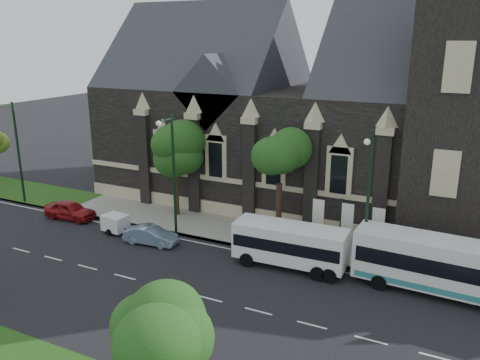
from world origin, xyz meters
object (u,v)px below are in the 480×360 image
Objects in this scene: car_far_red at (70,210)px; street_lamp_far at (16,148)px; shuttle_bus at (290,243)px; sedan at (151,235)px; tree_walk_left at (178,148)px; banner_flag_center at (345,222)px; street_lamp_near at (368,195)px; tree_walk_right at (284,159)px; street_lamp_mid at (172,168)px; tree_park_east at (155,326)px; banner_flag_right at (375,227)px; box_trailer at (115,223)px; banner_flag_left at (316,217)px; tour_coach at (458,268)px.

street_lamp_far is at bearing 78.27° from car_far_red.
shuttle_bus reaches higher than sedan.
tree_walk_left is 1.91× the size of banner_flag_center.
street_lamp_near is 1.24× the size of shuttle_bus.
tree_walk_right is 0.87× the size of street_lamp_far.
street_lamp_near is 1.00× the size of street_lamp_mid.
banner_flag_center is (12.29, 1.91, -2.73)m from street_lamp_mid.
tree_park_east is 19.32m from street_lamp_mid.
tree_park_east is 16.86m from street_lamp_near.
tree_walk_right reaches higher than banner_flag_right.
sedan is (-10.71, 14.19, -3.98)m from tree_park_east.
tree_walk_left is at bearing -179.94° from tree_walk_right.
tree_walk_left is (-11.97, 20.03, 1.12)m from tree_park_east.
banner_flag_center is at bearing 19.05° from box_trailer.
tree_walk_left is 7.62m from box_trailer.
car_far_red is (-16.64, -4.57, -5.08)m from tree_walk_right.
car_far_red is at bearing 75.83° from sedan.
street_lamp_mid is 2.25× the size of banner_flag_right.
street_lamp_near reaches higher than banner_flag_left.
banner_flag_center is (5.08, -1.71, -3.43)m from tree_walk_right.
tree_walk_right is 1.07× the size of shuttle_bus.
banner_flag_left reaches higher than box_trailer.
tree_walk_left is at bearing 173.11° from banner_flag_center.
tour_coach reaches higher than sedan.
box_trailer is (-23.55, -0.80, -1.01)m from tour_coach.
tree_walk_right is 13.51m from box_trailer.
tour_coach reaches higher than shuttle_bus.
tour_coach is (21.19, -4.50, -3.93)m from tree_walk_left.
tree_walk_right is 0.87× the size of street_lamp_near.
car_far_red is (-23.71, -2.86, -1.64)m from banner_flag_right.
sedan is (-10.82, -4.14, -1.74)m from banner_flag_left.
car_far_red is (-21.71, -2.86, -1.64)m from banner_flag_center.
box_trailer is at bearing 134.22° from tree_park_east.
banner_flag_center is at bearing 48.61° from shuttle_bus.
street_lamp_near is at bearing -48.07° from banner_flag_center.
street_lamp_mid is 3.36× the size of box_trailer.
box_trailer is at bearing -167.66° from banner_flag_center.
street_lamp_mid is 6.23m from box_trailer.
shuttle_bus is (-0.64, -3.19, -0.77)m from banner_flag_left.
tour_coach is 2.92× the size of sedan.
street_lamp_near reaches higher than box_trailer.
sedan is at bearing -164.41° from banner_flag_right.
tree_park_east is 1.57× the size of banner_flag_right.
box_trailer is (-11.37, -5.31, -5.02)m from tree_walk_right.
street_lamp_mid is (-14.00, 0.00, 0.00)m from street_lamp_near.
street_lamp_near is 4.99m from banner_flag_left.
tree_park_east is at bearing -81.58° from tree_walk_right.
tour_coach is at bearing -9.41° from street_lamp_near.
banner_flag_right is 0.92× the size of car_far_red.
tree_walk_left is 0.85× the size of street_lamp_mid.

